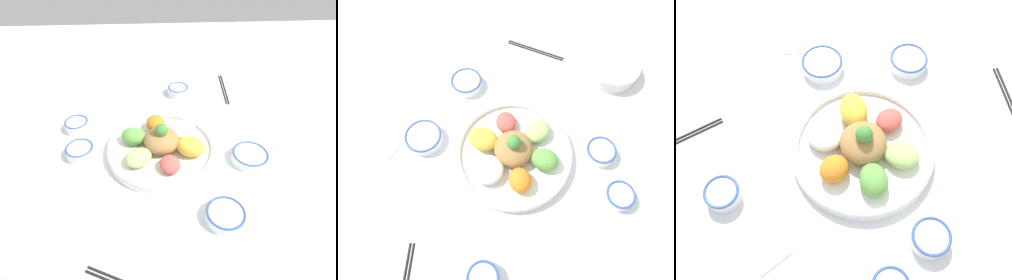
{
  "view_description": "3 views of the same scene",
  "coord_description": "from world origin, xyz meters",
  "views": [
    {
      "loc": [
        0.04,
        0.63,
        0.66
      ],
      "look_at": [
        0.0,
        -0.04,
        0.05
      ],
      "focal_mm": 30.0,
      "sensor_mm": 36.0,
      "label": 1
    },
    {
      "loc": [
        -0.0,
        -0.35,
        0.81
      ],
      "look_at": [
        0.0,
        -0.01,
        0.06
      ],
      "focal_mm": 30.0,
      "sensor_mm": 36.0,
      "label": 2
    },
    {
      "loc": [
        0.35,
        -0.3,
        0.9
      ],
      "look_at": [
        -0.0,
        -0.07,
        0.06
      ],
      "focal_mm": 42.0,
      "sensor_mm": 36.0,
      "label": 3
    }
  ],
  "objects": [
    {
      "name": "sauce_bowl_dark",
      "position": [
        0.32,
        -0.16,
        0.02
      ],
      "size": [
        0.08,
        0.08,
        0.04
      ],
      "color": "white",
      "rests_on": "ground_plane"
    },
    {
      "name": "chopsticks_pair_far",
      "position": [
        0.11,
        0.39,
        0.0
      ],
      "size": [
        0.21,
        0.1,
        0.01
      ],
      "rotation": [
        0.0,
        0.0,
        5.87
      ],
      "color": "black",
      "rests_on": "ground_plane"
    },
    {
      "name": "rice_bowl_blue",
      "position": [
        -0.06,
        -0.38,
        0.02
      ],
      "size": [
        0.08,
        0.08,
        0.04
      ],
      "color": "white",
      "rests_on": "ground_plane"
    },
    {
      "name": "sauce_bowl_red",
      "position": [
        0.29,
        -0.03,
        0.02
      ],
      "size": [
        0.09,
        0.09,
        0.04
      ],
      "color": "white",
      "rests_on": "ground_plane"
    },
    {
      "name": "serving_spoon_extra",
      "position": [
        0.14,
        -0.31,
        0.0
      ],
      "size": [
        0.04,
        0.12,
        0.01
      ],
      "rotation": [
        0.0,
        0.0,
        4.81
      ],
      "color": "beige",
      "rests_on": "ground_plane"
    },
    {
      "name": "sauce_bowl_far",
      "position": [
        -0.14,
        0.23,
        0.02
      ],
      "size": [
        0.11,
        0.11,
        0.03
      ],
      "color": "white",
      "rests_on": "ground_plane"
    },
    {
      "name": "side_serving_bowl",
      "position": [
        0.37,
        0.28,
        0.03
      ],
      "size": [
        0.18,
        0.18,
        0.05
      ],
      "color": "silver",
      "rests_on": "ground_plane"
    },
    {
      "name": "serving_spoon_main",
      "position": [
        -0.36,
        -0.04,
        0.0
      ],
      "size": [
        0.09,
        0.13,
        0.01
      ],
      "rotation": [
        0.0,
        0.0,
        1.08
      ],
      "color": "beige",
      "rests_on": "ground_plane"
    },
    {
      "name": "ground_plane",
      "position": [
        0.0,
        0.0,
        0.0
      ],
      "size": [
        2.4,
        2.4,
        0.0
      ],
      "primitive_type": "plane",
      "color": "white"
    },
    {
      "name": "rice_bowl_plain",
      "position": [
        -0.26,
        0.02,
        0.02
      ],
      "size": [
        0.11,
        0.11,
        0.03
      ],
      "color": "white",
      "rests_on": "ground_plane"
    },
    {
      "name": "salad_platter",
      "position": [
        0.02,
        -0.03,
        0.03
      ],
      "size": [
        0.36,
        0.36,
        0.12
      ],
      "color": "white",
      "rests_on": "ground_plane"
    }
  ]
}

